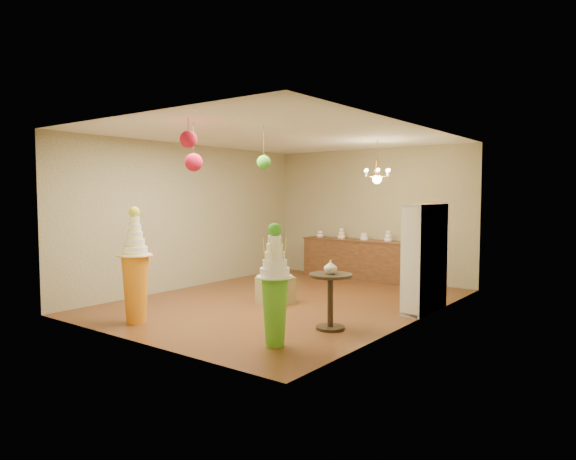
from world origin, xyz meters
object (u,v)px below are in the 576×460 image
Objects in this scene: pedestal_green at (275,295)px; round_table at (330,293)px; pedestal_orange at (136,279)px; sideboard at (364,259)px.

round_table is (0.13, 1.13, -0.14)m from pedestal_green.
pedestal_green is 0.90× the size of pedestal_orange.
pedestal_green is at bearing -96.60° from round_table.
round_table is at bearing -67.52° from sideboard.
pedestal_green is 1.14m from round_table.
sideboard is 4.46m from round_table.
round_table is at bearing 83.40° from pedestal_green.
pedestal_orange reaches higher than pedestal_green.
pedestal_orange is 0.58× the size of sideboard.
sideboard reaches higher than round_table.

